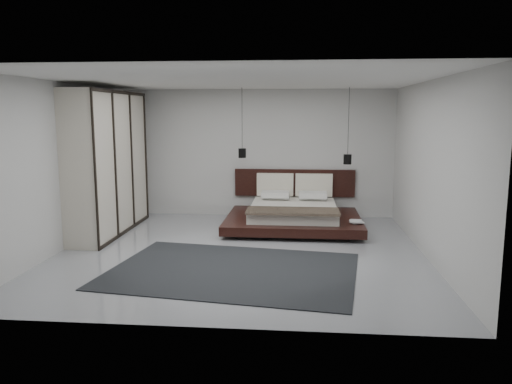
# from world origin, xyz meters

# --- Properties ---
(floor) EXTENTS (6.00, 6.00, 0.00)m
(floor) POSITION_xyz_m (0.00, 0.00, 0.00)
(floor) COLOR gray
(floor) RESTS_ON ground
(ceiling) EXTENTS (6.00, 6.00, 0.00)m
(ceiling) POSITION_xyz_m (0.00, 0.00, 2.80)
(ceiling) COLOR white
(ceiling) RESTS_ON wall_back
(wall_back) EXTENTS (6.00, 0.00, 6.00)m
(wall_back) POSITION_xyz_m (0.00, 3.00, 1.40)
(wall_back) COLOR beige
(wall_back) RESTS_ON floor
(wall_front) EXTENTS (6.00, 0.00, 6.00)m
(wall_front) POSITION_xyz_m (0.00, -3.00, 1.40)
(wall_front) COLOR beige
(wall_front) RESTS_ON floor
(wall_left) EXTENTS (0.00, 6.00, 6.00)m
(wall_left) POSITION_xyz_m (-3.00, 0.00, 1.40)
(wall_left) COLOR beige
(wall_left) RESTS_ON floor
(wall_right) EXTENTS (0.00, 6.00, 6.00)m
(wall_right) POSITION_xyz_m (3.00, 0.00, 1.40)
(wall_right) COLOR beige
(wall_right) RESTS_ON floor
(lattice_screen) EXTENTS (0.05, 0.90, 2.60)m
(lattice_screen) POSITION_xyz_m (-2.95, 2.45, 1.30)
(lattice_screen) COLOR black
(lattice_screen) RESTS_ON floor
(bed) EXTENTS (2.65, 2.34, 1.05)m
(bed) POSITION_xyz_m (0.84, 1.91, 0.28)
(bed) COLOR black
(bed) RESTS_ON floor
(book_lower) EXTENTS (0.26, 0.33, 0.03)m
(book_lower) POSITION_xyz_m (1.92, 1.28, 0.26)
(book_lower) COLOR #99724C
(book_lower) RESTS_ON bed
(book_upper) EXTENTS (0.25, 0.32, 0.02)m
(book_upper) POSITION_xyz_m (1.91, 1.25, 0.29)
(book_upper) COLOR #99724C
(book_upper) RESTS_ON book_lower
(pendant_left) EXTENTS (0.16, 0.16, 1.44)m
(pendant_left) POSITION_xyz_m (-0.25, 2.32, 1.47)
(pendant_left) COLOR black
(pendant_left) RESTS_ON ceiling
(pendant_right) EXTENTS (0.16, 0.16, 1.55)m
(pendant_right) POSITION_xyz_m (1.92, 2.32, 1.36)
(pendant_right) COLOR black
(pendant_right) RESTS_ON ceiling
(wardrobe) EXTENTS (0.65, 2.75, 2.70)m
(wardrobe) POSITION_xyz_m (-2.70, 1.16, 1.35)
(wardrobe) COLOR beige
(wardrobe) RESTS_ON floor
(rug) EXTENTS (3.85, 2.98, 0.02)m
(rug) POSITION_xyz_m (0.00, -1.04, 0.01)
(rug) COLOR black
(rug) RESTS_ON floor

